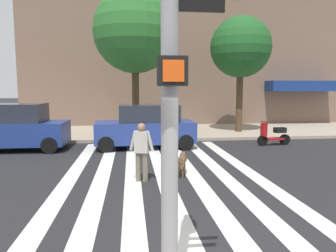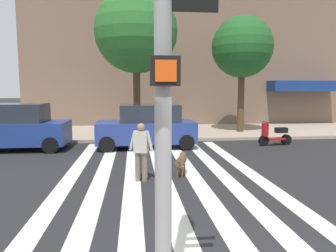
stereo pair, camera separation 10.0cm
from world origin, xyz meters
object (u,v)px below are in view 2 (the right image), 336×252
object	(u,v)px
parked_scooter	(275,135)
street_tree_middle	(242,48)
street_tree_nearest	(136,32)
pedestrian_dog_walker	(141,149)
parked_car_near_curb	(16,128)
dog_on_leash	(181,161)
parked_car_behind_first	(147,126)

from	to	relation	value
parked_scooter	street_tree_middle	size ratio (longest dim) A/B	0.25
street_tree_nearest	pedestrian_dog_walker	distance (m)	8.76
parked_car_near_curb	parked_scooter	world-z (taller)	parked_car_near_curb
dog_on_leash	parked_car_near_curb	bearing A→B (deg)	143.57
dog_on_leash	pedestrian_dog_walker	bearing A→B (deg)	-158.38
parked_car_behind_first	parked_scooter	size ratio (longest dim) A/B	2.65
parked_car_near_curb	street_tree_nearest	distance (m)	7.19
parked_scooter	dog_on_leash	bearing A→B (deg)	-137.73
dog_on_leash	street_tree_middle	bearing A→B (deg)	60.75
pedestrian_dog_walker	dog_on_leash	bearing A→B (deg)	21.62
street_tree_middle	dog_on_leash	distance (m)	10.43
parked_car_near_curb	street_tree_nearest	xyz separation A→B (m)	(5.12, 2.38, 4.46)
parked_car_behind_first	street_tree_nearest	world-z (taller)	street_tree_nearest
parked_car_near_curb	dog_on_leash	bearing A→B (deg)	-36.43
parked_car_near_curb	pedestrian_dog_walker	world-z (taller)	parked_car_near_curb
street_tree_middle	parked_scooter	bearing A→B (deg)	-84.04
parked_car_behind_first	dog_on_leash	size ratio (longest dim) A/B	4.29
parked_car_behind_first	parked_car_near_curb	bearing A→B (deg)	-179.97
parked_car_behind_first	dog_on_leash	distance (m)	4.79
parked_car_behind_first	dog_on_leash	bearing A→B (deg)	-79.93
parked_car_near_curb	pedestrian_dog_walker	bearing A→B (deg)	-45.08
pedestrian_dog_walker	parked_scooter	bearing A→B (deg)	39.00
parked_car_near_curb	street_tree_nearest	world-z (taller)	street_tree_nearest
parked_car_near_curb	parked_car_behind_first	xyz separation A→B (m)	(5.52, 0.00, -0.00)
parked_car_near_curb	dog_on_leash	world-z (taller)	parked_car_near_curb
parked_car_behind_first	dog_on_leash	xyz separation A→B (m)	(0.83, -4.69, -0.48)
parked_car_near_curb	street_tree_nearest	bearing A→B (deg)	24.90
parked_scooter	pedestrian_dog_walker	xyz separation A→B (m)	(-6.21, -5.03, 0.45)
parked_scooter	street_tree_nearest	size ratio (longest dim) A/B	0.22
pedestrian_dog_walker	parked_car_near_curb	bearing A→B (deg)	134.92
parked_car_near_curb	street_tree_middle	world-z (taller)	street_tree_middle
parked_car_near_curb	street_tree_nearest	size ratio (longest dim) A/B	0.60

